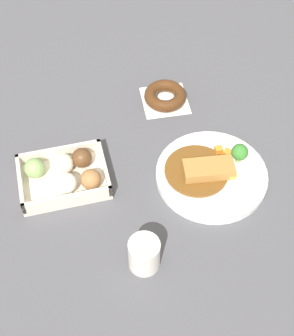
{
  "coord_description": "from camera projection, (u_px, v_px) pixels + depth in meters",
  "views": [
    {
      "loc": [
        0.17,
        0.69,
        0.93
      ],
      "look_at": [
        -0.0,
        0.01,
        0.03
      ],
      "focal_mm": 53.73,
      "sensor_mm": 36.0,
      "label": 1
    }
  ],
  "objects": [
    {
      "name": "coffee_mug",
      "position": [
        144.0,
        254.0,
        1.0
      ],
      "size": [
        0.06,
        0.06,
        0.08
      ],
      "primitive_type": "cylinder",
      "color": "silver",
      "rests_on": "ground_plane"
    },
    {
      "name": "curry_plate",
      "position": [
        211.0,
        173.0,
        1.15
      ],
      "size": [
        0.26,
        0.26,
        0.07
      ],
      "color": "white",
      "rests_on": "ground_plane"
    },
    {
      "name": "ground_plane",
      "position": [
        145.0,
        172.0,
        1.17
      ],
      "size": [
        1.6,
        1.6,
        0.0
      ],
      "primitive_type": "plane",
      "color": "#4C4C51"
    },
    {
      "name": "donut_box",
      "position": [
        66.0,
        175.0,
        1.14
      ],
      "size": [
        0.2,
        0.15,
        0.06
      ],
      "color": "beige",
      "rests_on": "ground_plane"
    },
    {
      "name": "chocolate_ring_donut",
      "position": [
        165.0,
        96.0,
        1.31
      ],
      "size": [
        0.13,
        0.13,
        0.03
      ],
      "color": "white",
      "rests_on": "ground_plane"
    }
  ]
}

